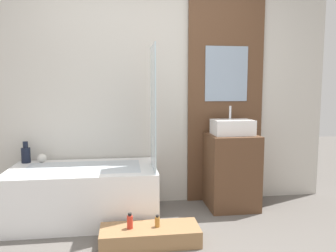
% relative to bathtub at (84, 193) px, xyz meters
% --- Properties ---
extents(wall_tiled_back, '(4.20, 0.06, 2.60)m').
position_rel_bathtub_xyz_m(wall_tiled_back, '(0.65, 0.44, 1.03)').
color(wall_tiled_back, beige).
rests_on(wall_tiled_back, ground_plane).
extents(wall_wood_accent, '(0.87, 0.04, 2.60)m').
position_rel_bathtub_xyz_m(wall_wood_accent, '(1.56, 0.39, 1.04)').
color(wall_wood_accent, brown).
rests_on(wall_wood_accent, ground_plane).
extents(bathtub, '(1.42, 0.78, 0.53)m').
position_rel_bathtub_xyz_m(bathtub, '(0.00, 0.00, 0.00)').
color(bathtub, white).
rests_on(bathtub, ground_plane).
extents(glass_shower_screen, '(0.01, 0.48, 1.17)m').
position_rel_bathtub_xyz_m(glass_shower_screen, '(0.68, -0.13, 0.85)').
color(glass_shower_screen, silver).
rests_on(glass_shower_screen, bathtub).
extents(wooden_step_bench, '(0.83, 0.32, 0.14)m').
position_rel_bathtub_xyz_m(wooden_step_bench, '(0.60, -0.61, -0.19)').
color(wooden_step_bench, '#997047').
rests_on(wooden_step_bench, ground_plane).
extents(vanity_cabinet, '(0.52, 0.48, 0.80)m').
position_rel_bathtub_xyz_m(vanity_cabinet, '(1.56, 0.13, 0.14)').
color(vanity_cabinet, brown).
rests_on(vanity_cabinet, ground_plane).
extents(sink, '(0.42, 0.30, 0.31)m').
position_rel_bathtub_xyz_m(sink, '(1.56, 0.13, 0.62)').
color(sink, white).
rests_on(sink, vanity_cabinet).
extents(vase_tall_dark, '(0.09, 0.09, 0.22)m').
position_rel_bathtub_xyz_m(vase_tall_dark, '(-0.61, 0.30, 0.35)').
color(vase_tall_dark, black).
rests_on(vase_tall_dark, bathtub).
extents(vase_round_light, '(0.09, 0.09, 0.09)m').
position_rel_bathtub_xyz_m(vase_round_light, '(-0.45, 0.30, 0.31)').
color(vase_round_light, silver).
rests_on(vase_round_light, bathtub).
extents(bottle_soap_primary, '(0.05, 0.05, 0.13)m').
position_rel_bathtub_xyz_m(bottle_soap_primary, '(0.44, -0.61, -0.06)').
color(bottle_soap_primary, red).
rests_on(bottle_soap_primary, wooden_step_bench).
extents(bottle_soap_secondary, '(0.04, 0.04, 0.10)m').
position_rel_bathtub_xyz_m(bottle_soap_secondary, '(0.67, -0.61, -0.08)').
color(bottle_soap_secondary, '#B2752D').
rests_on(bottle_soap_secondary, wooden_step_bench).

